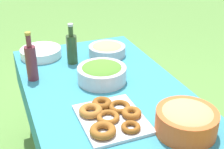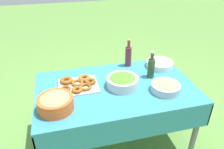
{
  "view_description": "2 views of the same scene",
  "coord_description": "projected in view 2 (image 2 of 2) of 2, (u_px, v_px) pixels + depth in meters",
  "views": [
    {
      "loc": [
        1.48,
        -0.54,
        1.57
      ],
      "look_at": [
        -0.02,
        0.06,
        0.74
      ],
      "focal_mm": 50.0,
      "sensor_mm": 36.0,
      "label": 1
    },
    {
      "loc": [
        0.45,
        1.6,
        1.79
      ],
      "look_at": [
        0.02,
        -0.08,
        0.78
      ],
      "focal_mm": 35.0,
      "sensor_mm": 36.0,
      "label": 2
    }
  ],
  "objects": [
    {
      "name": "ground_plane",
      "position": [
        115.0,
        140.0,
        2.34
      ],
      "size": [
        14.0,
        14.0,
        0.0
      ],
      "primitive_type": "plane",
      "color": "#609342"
    },
    {
      "name": "pasta_bowl",
      "position": [
        166.0,
        87.0,
        1.91
      ],
      "size": [
        0.25,
        0.25,
        0.09
      ],
      "color": "#B2B7BC",
      "rests_on": "picnic_table"
    },
    {
      "name": "olive_oil_bottle",
      "position": [
        151.0,
        67.0,
        2.09
      ],
      "size": [
        0.07,
        0.07,
        0.27
      ],
      "color": "#2D4723",
      "rests_on": "picnic_table"
    },
    {
      "name": "donut_platter",
      "position": [
        78.0,
        84.0,
        1.98
      ],
      "size": [
        0.37,
        0.33,
        0.05
      ],
      "color": "silver",
      "rests_on": "picnic_table"
    },
    {
      "name": "plate_stack",
      "position": [
        160.0,
        64.0,
        2.31
      ],
      "size": [
        0.28,
        0.28,
        0.06
      ],
      "color": "white",
      "rests_on": "picnic_table"
    },
    {
      "name": "bread_bowl",
      "position": [
        55.0,
        102.0,
        1.68
      ],
      "size": [
        0.28,
        0.28,
        0.13
      ],
      "color": "#E05B28",
      "rests_on": "picnic_table"
    },
    {
      "name": "salad_bowl",
      "position": [
        123.0,
        81.0,
        1.97
      ],
      "size": [
        0.29,
        0.29,
        0.11
      ],
      "color": "silver",
      "rests_on": "picnic_table"
    },
    {
      "name": "wine_bottle",
      "position": [
        128.0,
        56.0,
        2.29
      ],
      "size": [
        0.07,
        0.07,
        0.3
      ],
      "color": "maroon",
      "rests_on": "picnic_table"
    },
    {
      "name": "picnic_table",
      "position": [
        116.0,
        95.0,
        2.04
      ],
      "size": [
        1.43,
        0.87,
        0.69
      ],
      "color": "teal",
      "rests_on": "ground_plane"
    }
  ]
}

